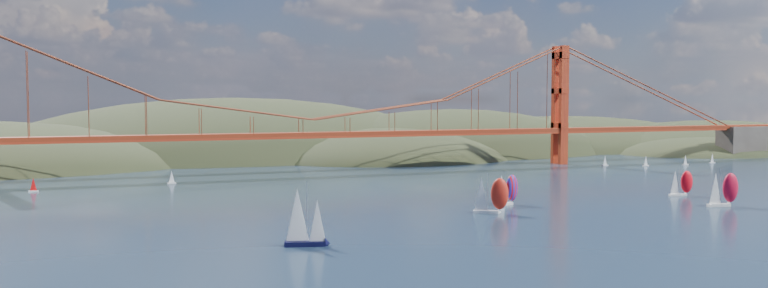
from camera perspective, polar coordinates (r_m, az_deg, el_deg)
ground at (r=146.21m, az=15.23°, el=-8.63°), size 1200.00×1200.00×0.00m
headlands at (r=415.80m, az=-3.32°, el=-2.47°), size 725.00×225.00×96.00m
bridge at (r=305.84m, az=-5.78°, el=3.78°), size 552.00×12.00×55.00m
sloop_navy at (r=155.44m, az=-6.17°, el=-5.62°), size 8.96×6.21×13.27m
racer_0 at (r=200.30m, az=8.08°, el=-3.82°), size 9.50×7.29×10.75m
racer_1 at (r=231.91m, az=24.39°, el=-3.11°), size 9.53×4.67×10.73m
racer_2 at (r=252.01m, az=21.66°, el=-2.74°), size 7.99×4.11×8.97m
racer_rwb at (r=217.02m, az=9.32°, el=-3.40°), size 8.72×5.19×9.78m
distant_boat_2 at (r=269.62m, az=-25.15°, el=-2.82°), size 3.00×2.00×4.70m
distant_boat_3 at (r=278.00m, az=-15.87°, el=-2.45°), size 3.00×2.00×4.70m
distant_boat_4 at (r=354.38m, az=16.49°, el=-1.22°), size 3.00×2.00×4.70m
distant_boat_5 at (r=358.35m, az=19.33°, el=-1.22°), size 3.00×2.00×4.70m
distant_boat_6 at (r=369.52m, az=21.98°, el=-1.14°), size 3.00×2.00×4.70m
distant_boat_7 at (r=386.34m, az=23.74°, el=-0.99°), size 3.00×2.00×4.70m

